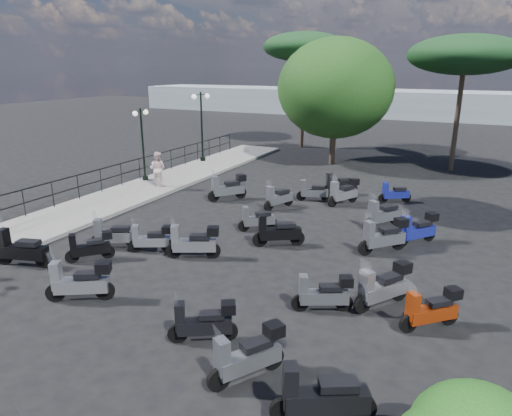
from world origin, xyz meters
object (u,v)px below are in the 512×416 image
at_px(scooter_12, 203,323).
at_px(scooter_4, 228,188).
at_px(scooter_1, 21,250).
at_px(scooter_19, 384,237).
at_px(scooter_25, 417,230).
at_px(pine_2, 304,47).
at_px(lamp_post_2, 202,122).
at_px(scooter_7, 113,235).
at_px(scooter_6, 80,282).
at_px(lamp_post_1, 142,140).
at_px(scooter_21, 339,185).
at_px(scooter_26, 394,194).
at_px(scooter_24, 383,287).
at_px(scooter_2, 90,247).
at_px(scooter_18, 323,294).
at_px(scooter_3, 151,239).
at_px(scooter_14, 344,193).
at_px(scooter_9, 257,220).
at_px(scooter_13, 277,232).
at_px(pedestrian_far, 158,169).
at_px(scooter_10, 278,198).
at_px(scooter_22, 321,398).
at_px(pine_0, 465,55).
at_px(scooter_8, 194,243).
at_px(scooter_20, 383,215).
at_px(broadleaf_tree, 335,88).
at_px(scooter_23, 431,310).
at_px(scooter_17, 248,356).
at_px(scooter_15, 313,192).

bearing_deg(scooter_12, scooter_4, -4.51).
relative_size(scooter_1, scooter_19, 1.25).
height_order(scooter_25, pine_2, pine_2).
height_order(lamp_post_2, scooter_25, lamp_post_2).
height_order(scooter_7, scooter_12, scooter_7).
height_order(scooter_6, pine_2, pine_2).
bearing_deg(lamp_post_1, scooter_21, 10.76).
distance_m(scooter_6, scooter_19, 9.19).
bearing_deg(scooter_26, scooter_21, 55.45).
bearing_deg(scooter_24, scooter_2, 41.29).
distance_m(lamp_post_1, scooter_18, 14.98).
relative_size(scooter_3, scooter_14, 0.85).
relative_size(scooter_9, scooter_26, 0.92).
distance_m(scooter_13, pine_2, 20.67).
xyz_separation_m(scooter_19, scooter_25, (0.88, 1.26, -0.03)).
bearing_deg(scooter_24, scooter_13, 1.53).
xyz_separation_m(scooter_1, scooter_7, (1.48, 2.31, -0.06)).
distance_m(scooter_4, scooter_26, 7.39).
bearing_deg(pedestrian_far, scooter_10, 164.80).
distance_m(scooter_6, scooter_25, 10.71).
distance_m(scooter_2, scooter_25, 10.69).
distance_m(scooter_3, scooter_6, 3.40).
xyz_separation_m(lamp_post_2, scooter_7, (4.80, -13.05, -2.07)).
bearing_deg(scooter_7, scooter_22, -146.08).
distance_m(scooter_6, pine_0, 22.73).
bearing_deg(scooter_8, lamp_post_1, 20.80).
xyz_separation_m(pedestrian_far, scooter_20, (11.06, -0.89, -0.50)).
relative_size(scooter_14, scooter_18, 1.13).
bearing_deg(scooter_24, scooter_10, -14.72).
bearing_deg(scooter_9, broadleaf_tree, -36.15).
height_order(scooter_8, scooter_23, scooter_8).
height_order(lamp_post_1, broadleaf_tree, broadleaf_tree).
distance_m(scooter_14, scooter_22, 13.05).
relative_size(scooter_6, scooter_9, 1.31).
distance_m(scooter_17, scooter_25, 9.00).
height_order(scooter_2, scooter_15, scooter_15).
relative_size(scooter_23, scooter_24, 0.81).
bearing_deg(broadleaf_tree, scooter_7, -98.68).
distance_m(scooter_23, scooter_26, 10.36).
distance_m(scooter_17, scooter_19, 7.60).
bearing_deg(pedestrian_far, scooter_25, 159.22).
bearing_deg(scooter_20, scooter_14, -10.59).
height_order(scooter_2, scooter_22, scooter_22).
bearing_deg(scooter_4, pine_2, -44.06).
bearing_deg(scooter_20, scooter_26, -50.96).
bearing_deg(lamp_post_1, scooter_17, -45.62).
distance_m(lamp_post_2, scooter_17, 20.81).
bearing_deg(scooter_3, scooter_20, -75.15).
bearing_deg(scooter_4, scooter_8, 148.31).
bearing_deg(pine_2, pine_0, -18.84).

